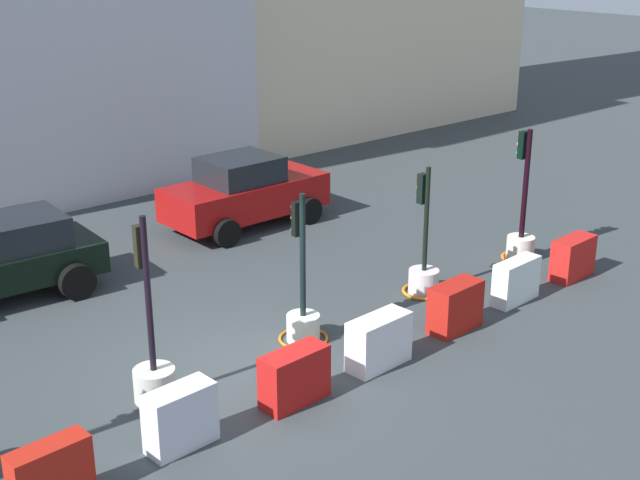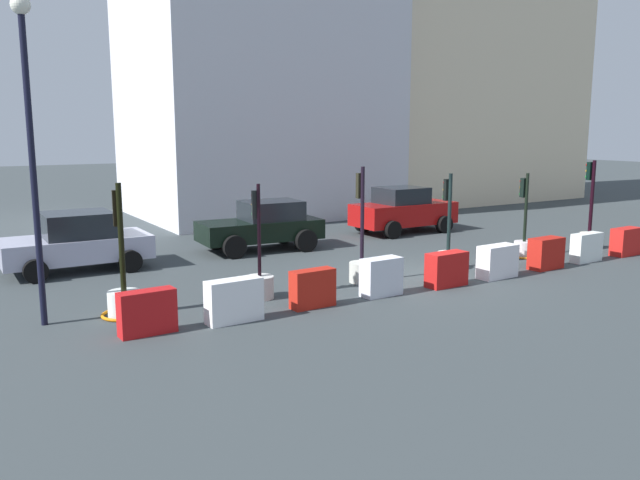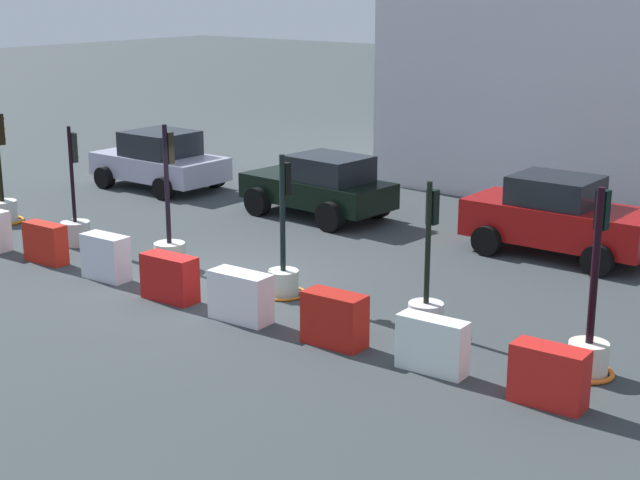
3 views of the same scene
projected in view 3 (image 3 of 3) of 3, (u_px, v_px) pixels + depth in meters
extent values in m
plane|color=#363D3F|center=(218.00, 282.00, 18.50)|extent=(120.00, 120.00, 0.00)
cylinder|color=silver|center=(3.00, 212.00, 23.01)|extent=(0.68, 0.68, 0.52)
cube|color=black|center=(0.00, 129.00, 22.61)|extent=(0.18, 0.17, 0.73)
sphere|color=red|center=(2.00, 118.00, 22.62)|extent=(0.10, 0.10, 0.10)
sphere|color=orange|center=(3.00, 129.00, 22.68)|extent=(0.10, 0.10, 0.10)
sphere|color=green|center=(4.00, 139.00, 22.75)|extent=(0.10, 0.10, 0.10)
torus|color=orange|center=(4.00, 221.00, 23.07)|extent=(0.97, 0.97, 0.07)
cylinder|color=beige|center=(76.00, 233.00, 21.08)|extent=(0.64, 0.64, 0.52)
cylinder|color=black|center=(72.00, 175.00, 20.73)|extent=(0.08, 0.08, 2.10)
cube|color=black|center=(73.00, 148.00, 20.67)|extent=(0.19, 0.16, 0.64)
sphere|color=red|center=(75.00, 137.00, 20.69)|extent=(0.11, 0.11, 0.11)
sphere|color=orange|center=(76.00, 147.00, 20.74)|extent=(0.11, 0.11, 0.11)
sphere|color=green|center=(76.00, 157.00, 20.80)|extent=(0.11, 0.11, 0.11)
cylinder|color=beige|center=(170.00, 255.00, 19.42)|extent=(0.63, 0.63, 0.51)
cylinder|color=black|center=(167.00, 185.00, 19.04)|extent=(0.10, 0.10, 2.40)
cube|color=black|center=(169.00, 148.00, 18.95)|extent=(0.16, 0.15, 0.63)
sphere|color=red|center=(172.00, 137.00, 18.96)|extent=(0.10, 0.10, 0.10)
sphere|color=orange|center=(172.00, 147.00, 19.01)|extent=(0.10, 0.10, 0.10)
sphere|color=green|center=(172.00, 158.00, 19.07)|extent=(0.10, 0.10, 0.10)
cylinder|color=silver|center=(283.00, 282.00, 17.72)|extent=(0.58, 0.58, 0.47)
cylinder|color=black|center=(283.00, 213.00, 17.38)|extent=(0.10, 0.10, 2.16)
cube|color=black|center=(286.00, 178.00, 17.31)|extent=(0.17, 0.15, 0.59)
sphere|color=red|center=(288.00, 167.00, 17.33)|extent=(0.10, 0.10, 0.10)
sphere|color=orange|center=(288.00, 178.00, 17.38)|extent=(0.10, 0.10, 0.10)
sphere|color=green|center=(288.00, 188.00, 17.43)|extent=(0.10, 0.10, 0.10)
torus|color=orange|center=(283.00, 293.00, 17.78)|extent=(0.87, 0.87, 0.05)
cylinder|color=silver|center=(426.00, 317.00, 15.92)|extent=(0.59, 0.59, 0.48)
cylinder|color=black|center=(428.00, 243.00, 15.59)|extent=(0.09, 0.09, 2.05)
cube|color=black|center=(433.00, 207.00, 15.53)|extent=(0.17, 0.16, 0.57)
sphere|color=red|center=(436.00, 194.00, 15.55)|extent=(0.11, 0.11, 0.11)
sphere|color=orange|center=(435.00, 206.00, 15.60)|extent=(0.11, 0.11, 0.11)
sphere|color=green|center=(435.00, 217.00, 15.65)|extent=(0.11, 0.11, 0.11)
torus|color=orange|center=(425.00, 328.00, 15.97)|extent=(0.84, 0.84, 0.06)
cylinder|color=beige|center=(588.00, 359.00, 14.09)|extent=(0.59, 0.59, 0.52)
cylinder|color=black|center=(595.00, 267.00, 13.72)|extent=(0.11, 0.11, 2.32)
cube|color=black|center=(602.00, 210.00, 13.61)|extent=(0.19, 0.16, 0.57)
sphere|color=red|center=(605.00, 195.00, 13.64)|extent=(0.11, 0.11, 0.11)
sphere|color=orange|center=(604.00, 208.00, 13.69)|extent=(0.11, 0.11, 0.11)
sphere|color=green|center=(603.00, 221.00, 13.74)|extent=(0.11, 0.11, 0.11)
torus|color=orange|center=(587.00, 373.00, 14.15)|extent=(0.80, 0.80, 0.08)
cube|color=red|center=(46.00, 243.00, 19.69)|extent=(1.02, 0.41, 0.83)
cube|color=silver|center=(106.00, 257.00, 18.59)|extent=(1.00, 0.48, 0.88)
cube|color=red|center=(170.00, 278.00, 17.38)|extent=(1.09, 0.50, 0.84)
cube|color=white|center=(241.00, 296.00, 16.33)|extent=(1.13, 0.52, 0.85)
cube|color=#B21A12|center=(335.00, 319.00, 15.23)|extent=(1.04, 0.52, 0.86)
cube|color=white|center=(432.00, 345.00, 14.19)|extent=(1.09, 0.41, 0.84)
cube|color=red|center=(549.00, 376.00, 13.08)|extent=(1.05, 0.49, 0.84)
cube|color=#A7A8C0|center=(159.00, 166.00, 26.74)|extent=(3.83, 1.87, 0.63)
cube|color=black|center=(160.00, 143.00, 26.52)|extent=(1.76, 1.64, 0.66)
cylinder|color=black|center=(215.00, 177.00, 26.87)|extent=(0.60, 0.28, 0.60)
cylinder|color=black|center=(163.00, 188.00, 25.37)|extent=(0.60, 0.28, 0.60)
cylinder|color=black|center=(157.00, 167.00, 28.27)|extent=(0.60, 0.28, 0.60)
cylinder|color=black|center=(105.00, 177.00, 26.77)|extent=(0.60, 0.28, 0.60)
cube|color=#A00F0E|center=(560.00, 223.00, 20.11)|extent=(3.94, 1.68, 0.79)
cube|color=black|center=(556.00, 190.00, 20.01)|extent=(1.72, 1.46, 0.59)
cylinder|color=black|center=(630.00, 242.00, 20.17)|extent=(0.64, 0.29, 0.63)
cylinder|color=black|center=(598.00, 260.00, 18.83)|extent=(0.64, 0.29, 0.63)
cylinder|color=black|center=(524.00, 224.00, 21.60)|extent=(0.64, 0.29, 0.63)
cylinder|color=black|center=(487.00, 240.00, 20.26)|extent=(0.64, 0.29, 0.63)
cube|color=black|center=(317.00, 190.00, 23.44)|extent=(3.92, 1.89, 0.62)
cube|color=black|center=(329.00, 168.00, 23.03)|extent=(1.90, 1.56, 0.60)
cylinder|color=black|center=(258.00, 201.00, 23.65)|extent=(0.72, 0.32, 0.70)
cylinder|color=black|center=(306.00, 190.00, 24.92)|extent=(0.72, 0.32, 0.70)
cylinder|color=black|center=(330.00, 217.00, 22.13)|extent=(0.72, 0.32, 0.70)
cylinder|color=black|center=(377.00, 204.00, 23.40)|extent=(0.72, 0.32, 0.70)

